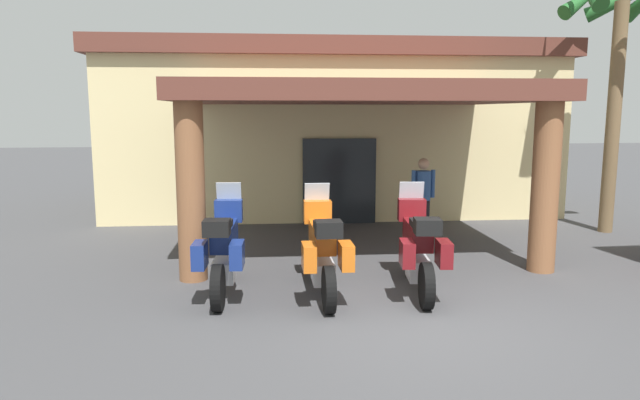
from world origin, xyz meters
TOP-DOWN VIEW (x-y plane):
  - ground_plane at (0.00, 0.00)m, footprint 80.00×80.00m
  - motel_building at (0.11, 9.40)m, footprint 12.42×11.15m
  - motorcycle_blue at (-2.66, 1.55)m, footprint 0.74×2.21m
  - motorcycle_orange at (-1.19, 1.27)m, footprint 0.71×2.21m
  - motorcycle_maroon at (0.28, 1.24)m, footprint 0.81×2.21m
  - pedestrian at (1.45, 4.71)m, footprint 0.53×0.32m
  - palm_tree_near_portico at (5.94, 5.03)m, footprint 2.61×2.72m

SIDE VIEW (x-z plane):
  - ground_plane at x=0.00m, z-range 0.00..0.00m
  - motorcycle_blue at x=-2.66m, z-range -0.11..1.50m
  - motorcycle_orange at x=-1.19m, z-range -0.11..1.50m
  - motorcycle_maroon at x=0.28m, z-range -0.11..1.50m
  - pedestrian at x=1.45m, z-range 0.15..1.92m
  - motel_building at x=0.11m, z-range 0.05..4.58m
  - palm_tree_near_portico at x=5.94m, z-range 1.57..7.71m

